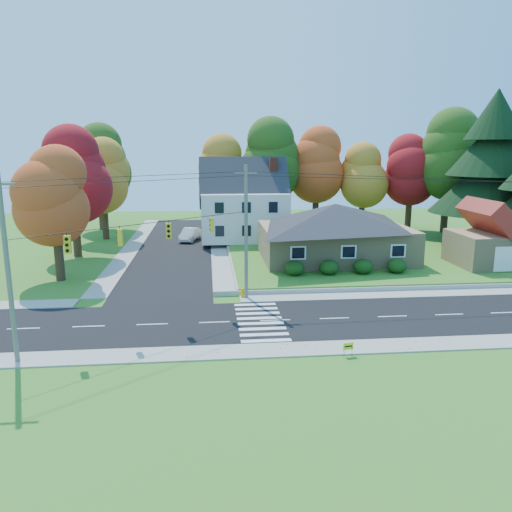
{
  "coord_description": "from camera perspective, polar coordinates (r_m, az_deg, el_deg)",
  "views": [
    {
      "loc": [
        -4.29,
        -30.98,
        11.13
      ],
      "look_at": [
        -0.49,
        8.0,
        2.65
      ],
      "focal_mm": 35.0,
      "sensor_mm": 36.0,
      "label": 1
    }
  ],
  "objects": [
    {
      "name": "ground",
      "position": [
        33.2,
        2.2,
        -7.38
      ],
      "size": [
        120.0,
        120.0,
        0.0
      ],
      "primitive_type": "plane",
      "color": "#3D7923"
    },
    {
      "name": "road_main",
      "position": [
        33.2,
        2.2,
        -7.36
      ],
      "size": [
        90.0,
        8.0,
        0.02
      ],
      "primitive_type": "cube",
      "color": "black",
      "rests_on": "ground"
    },
    {
      "name": "road_cross",
      "position": [
        58.18,
        -9.12,
        1.04
      ],
      "size": [
        8.0,
        44.0,
        0.02
      ],
      "primitive_type": "cube",
      "color": "black",
      "rests_on": "ground"
    },
    {
      "name": "sidewalk_north",
      "position": [
        37.9,
        1.18,
        -4.8
      ],
      "size": [
        90.0,
        2.0,
        0.08
      ],
      "primitive_type": "cube",
      "color": "#9C9A90",
      "rests_on": "ground"
    },
    {
      "name": "sidewalk_south",
      "position": [
        28.57,
        3.57,
        -10.64
      ],
      "size": [
        90.0,
        2.0,
        0.08
      ],
      "primitive_type": "cube",
      "color": "#9C9A90",
      "rests_on": "ground"
    },
    {
      "name": "lawn",
      "position": [
        55.85,
        12.58,
        0.69
      ],
      "size": [
        30.0,
        30.0,
        0.5
      ],
      "primitive_type": "cube",
      "color": "#3D7923",
      "rests_on": "ground"
    },
    {
      "name": "ranch_house",
      "position": [
        49.2,
        8.98,
        2.87
      ],
      "size": [
        14.6,
        10.6,
        5.4
      ],
      "color": "tan",
      "rests_on": "lawn"
    },
    {
      "name": "colonial_house",
      "position": [
        59.5,
        -1.37,
        5.9
      ],
      "size": [
        10.4,
        8.4,
        9.6
      ],
      "color": "silver",
      "rests_on": "lawn"
    },
    {
      "name": "garage",
      "position": [
        51.06,
        25.53,
        1.68
      ],
      "size": [
        7.3,
        6.3,
        4.6
      ],
      "color": "tan",
      "rests_on": "lawn"
    },
    {
      "name": "hedge_row",
      "position": [
        43.61,
        10.28,
        -1.23
      ],
      "size": [
        10.7,
        1.7,
        1.27
      ],
      "color": "#163A10",
      "rests_on": "lawn"
    },
    {
      "name": "traffic_infrastructure",
      "position": [
        33.15,
        1.7,
        1.82
      ],
      "size": [
        38.1,
        10.66,
        10.0
      ],
      "color": "#666059",
      "rests_on": "ground"
    },
    {
      "name": "tree_lot_0",
      "position": [
        65.09,
        -3.6,
        9.71
      ],
      "size": [
        6.72,
        6.72,
        12.51
      ],
      "color": "#3F2A19",
      "rests_on": "lawn"
    },
    {
      "name": "tree_lot_1",
      "position": [
        64.54,
        1.85,
        10.86
      ],
      "size": [
        7.84,
        7.84,
        14.6
      ],
      "color": "#3F2A19",
      "rests_on": "lawn"
    },
    {
      "name": "tree_lot_2",
      "position": [
        66.57,
        6.94,
        10.26
      ],
      "size": [
        7.28,
        7.28,
        13.56
      ],
      "color": "#3F2A19",
      "rests_on": "lawn"
    },
    {
      "name": "tree_lot_3",
      "position": [
        67.21,
        12.16,
        8.98
      ],
      "size": [
        6.16,
        6.16,
        11.47
      ],
      "color": "#3F2A19",
      "rests_on": "lawn"
    },
    {
      "name": "tree_lot_4",
      "position": [
        68.31,
        17.31,
        9.31
      ],
      "size": [
        6.72,
        6.72,
        12.51
      ],
      "color": "#3F2A19",
      "rests_on": "lawn"
    },
    {
      "name": "tree_lot_5",
      "position": [
        68.1,
        21.23,
        10.68
      ],
      "size": [
        8.4,
        8.4,
        15.64
      ],
      "color": "#3F2A19",
      "rests_on": "lawn"
    },
    {
      "name": "conifer_east_a",
      "position": [
        61.56,
        25.35,
        9.45
      ],
      "size": [
        12.8,
        12.8,
        16.96
      ],
      "color": "#3F2A19",
      "rests_on": "lawn"
    },
    {
      "name": "tree_west_0",
      "position": [
        45.0,
        -22.09,
        6.26
      ],
      "size": [
        6.16,
        6.16,
        11.47
      ],
      "color": "#3F2A19",
      "rests_on": "ground"
    },
    {
      "name": "tree_west_1",
      "position": [
        54.79,
        -20.29,
        8.68
      ],
      "size": [
        7.28,
        7.28,
        13.56
      ],
      "color": "#3F2A19",
      "rests_on": "ground"
    },
    {
      "name": "tree_west_2",
      "position": [
        64.34,
        -17.16,
        8.72
      ],
      "size": [
        6.72,
        6.72,
        12.51
      ],
      "color": "#3F2A19",
      "rests_on": "ground"
    },
    {
      "name": "tree_west_3",
      "position": [
        72.52,
        -17.55,
        10.07
      ],
      "size": [
        7.84,
        7.84,
        14.6
      ],
      "color": "#3F2A19",
      "rests_on": "ground"
    },
    {
      "name": "white_car",
      "position": [
        61.67,
        -7.58,
        2.45
      ],
      "size": [
        2.71,
        4.89,
        1.53
      ],
      "primitive_type": "imported",
      "rotation": [
        0.0,
        0.0,
        -0.25
      ],
      "color": "silver",
      "rests_on": "road_cross"
    },
    {
      "name": "fire_hydrant",
      "position": [
        38.0,
        -1.57,
        -4.24
      ],
      "size": [
        0.44,
        0.34,
        0.76
      ],
      "color": "#FFAF01",
      "rests_on": "ground"
    },
    {
      "name": "yard_sign",
      "position": [
        28.09,
        10.5,
        -10.14
      ],
      "size": [
        0.6,
        0.15,
        0.76
      ],
      "color": "black",
      "rests_on": "ground"
    }
  ]
}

